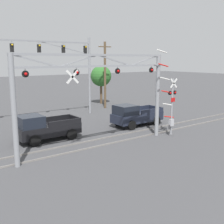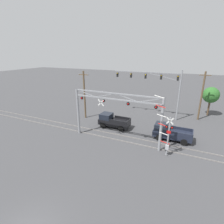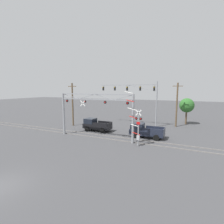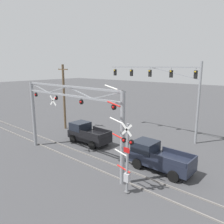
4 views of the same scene
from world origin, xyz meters
The scene contains 9 objects.
rail_track_near centered at (0.00, 14.17, 0.05)m, with size 80.00×0.08×0.10m, color gray.
rail_track_far centered at (0.00, 15.60, 0.05)m, with size 80.00×0.08×0.10m, color gray.
crossing_gantry centered at (-0.01, 13.89, 4.08)m, with size 11.57×0.31×6.40m.
crossing_signal_mast centered at (6.42, 13.19, 2.39)m, with size 2.29×0.35×6.78m.
traffic_signal_span centered at (3.34, 25.15, 5.95)m, with size 11.63×0.39×8.38m.
pickup_truck_lead centered at (-2.21, 17.87, 0.99)m, with size 4.72×2.21×2.04m.
pickup_truck_following centered at (6.37, 17.37, 0.99)m, with size 4.89×2.21×2.04m.
utility_pole_right centered at (9.81, 26.92, 4.22)m, with size 1.80×0.28×8.15m.
background_tree_beyond_span centered at (11.41, 30.12, 3.77)m, with size 2.82×2.82×5.21m.
Camera 1 is at (-10.41, -1.55, 6.06)m, focal length 45.00 mm.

